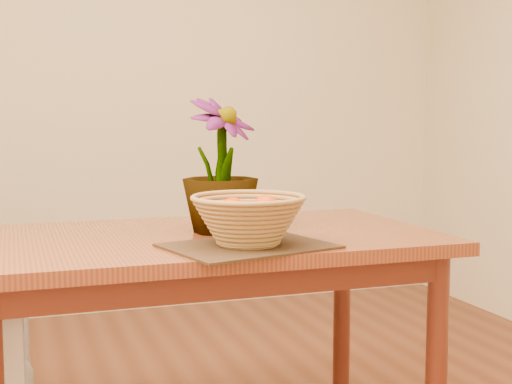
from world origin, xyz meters
name	(u,v)px	position (x,y,z in m)	size (l,w,h in m)	color
wall_back	(114,73)	(0.00, 2.25, 1.35)	(4.00, 0.02, 2.70)	beige
table	(206,262)	(0.00, 0.30, 0.66)	(1.40, 0.80, 0.75)	brown
placemat	(248,246)	(0.05, 0.05, 0.75)	(0.43, 0.32, 0.01)	#392514
wicker_basket	(248,222)	(0.05, 0.05, 0.82)	(0.32, 0.32, 0.13)	#A67A45
orange_pile	(248,212)	(0.05, 0.05, 0.85)	(0.20, 0.19, 0.08)	#F05303
potted_plant	(220,165)	(0.05, 0.32, 0.96)	(0.23, 0.23, 0.42)	#174714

